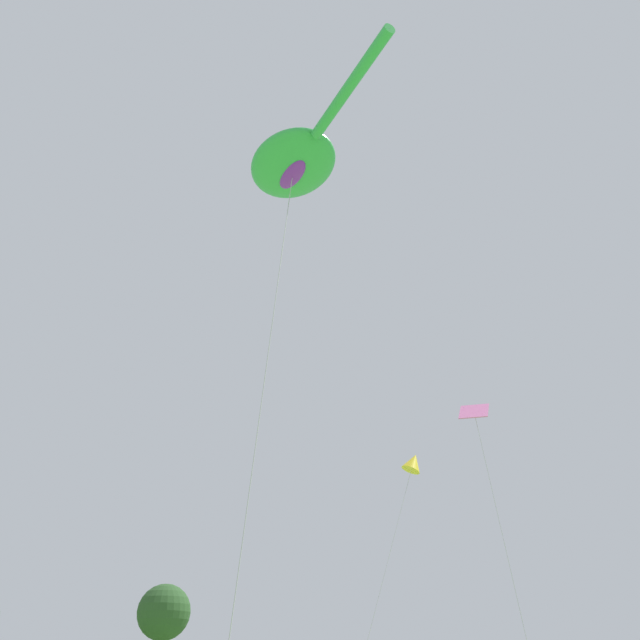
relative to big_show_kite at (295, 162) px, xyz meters
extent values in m
ellipsoid|color=green|center=(0.08, 0.20, 0.03)|extent=(3.98, 4.47, 0.99)
cylinder|color=green|center=(-1.39, -3.70, -0.12)|extent=(1.96, 4.45, 0.36)
ellipsoid|color=purple|center=(0.08, 0.20, -0.42)|extent=(1.22, 1.77, 0.36)
cylinder|color=#B2B2B7|center=(-1.39, -0.42, -8.87)|extent=(2.96, 1.26, 16.81)
cube|color=pink|center=(10.17, -0.32, -6.66)|extent=(1.22, 1.34, 0.89)
cylinder|color=#B2B2B7|center=(9.99, -1.03, -11.97)|extent=(0.39, 1.44, 10.61)
cone|color=yellow|center=(12.66, 4.49, -7.32)|extent=(1.43, 1.41, 1.07)
cylinder|color=#B2B2B7|center=(10.23, 4.55, -12.30)|extent=(4.88, 0.12, 9.95)
sphere|color=#284C23|center=(24.34, 39.67, -11.46)|extent=(4.64, 4.64, 4.64)
camera|label=1|loc=(-12.56, -12.72, -15.89)|focal=36.83mm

